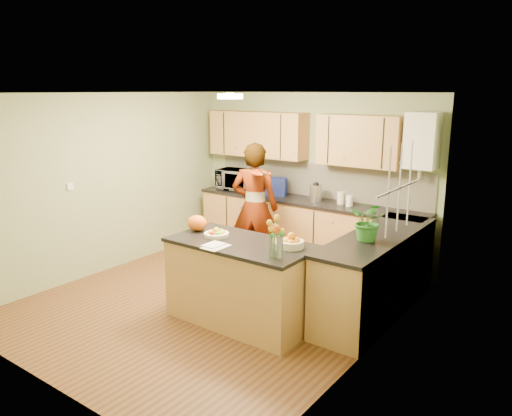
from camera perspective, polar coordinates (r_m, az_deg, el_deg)
The scene contains 28 objects.
floor at distance 6.28m, azimuth -4.47°, elevation -10.49°, with size 4.50×4.50×0.00m, color #563018.
ceiling at distance 5.74m, azimuth -4.93°, elevation 12.97°, with size 4.00×4.50×0.02m, color silver.
wall_back at distance 7.69m, azimuth 6.36°, elevation 3.67°, with size 4.00×0.02×2.50m, color #9AAB7A.
wall_front at distance 4.50m, azimuth -23.84°, elevation -4.40°, with size 4.00×0.02×2.50m, color #9AAB7A.
wall_left at distance 7.33m, azimuth -16.61°, elevation 2.71°, with size 0.02×4.50×2.50m, color #9AAB7A.
wall_right at distance 4.85m, azimuth 13.50°, elevation -2.36°, with size 0.02×4.50×2.50m, color #9AAB7A.
back_counter at distance 7.56m, azimuth 5.73°, elevation -2.54°, with size 3.64×0.62×0.94m.
right_counter at distance 5.95m, azimuth 13.65°, elevation -7.33°, with size 0.62×2.24×0.94m.
splashback at distance 7.64m, azimuth 6.95°, elevation 3.20°, with size 3.60×0.02×0.52m, color beige.
upper_cabinets at distance 7.56m, azimuth 4.66°, elevation 8.12°, with size 3.20×0.34×0.70m.
boiler at distance 6.78m, azimuth 18.45°, elevation 7.29°, with size 0.40×0.30×0.86m.
window_right at distance 5.33m, azimuth 16.13°, elevation 2.20°, with size 0.01×1.30×1.05m.
light_switch at distance 6.97m, azimuth -20.47°, elevation 2.31°, with size 0.02×0.09×0.09m, color white.
ceiling_lamp at distance 5.97m, azimuth -2.98°, elevation 12.64°, with size 0.30×0.30×0.07m.
peninsula_island at distance 5.58m, azimuth -1.69°, elevation -8.42°, with size 1.62×0.83×0.93m.
fruit_dish at distance 5.62m, azimuth -4.54°, elevation -2.85°, with size 0.28×0.28×0.10m.
orange_bowl at distance 5.22m, azimuth 4.07°, elevation -3.86°, with size 0.26×0.26×0.15m.
flower_vase at distance 4.86m, azimuth 2.53°, elevation -2.24°, with size 0.25×0.25×0.45m.
orange_bag at distance 5.87m, azimuth -6.74°, elevation -1.71°, with size 0.24×0.20×0.18m, color orange.
papers at distance 5.26m, azimuth -4.60°, elevation -4.40°, with size 0.21×0.28×0.01m, color white.
violinist at distance 7.02m, azimuth -0.14°, elevation 0.05°, with size 0.67×0.44×1.84m, color #E4A98B.
violin at distance 6.62m, azimuth 0.12°, elevation 4.10°, with size 0.66×0.27×0.13m, color #521105, non-canonical shape.
microwave at distance 8.16m, azimuth -2.22°, elevation 3.27°, with size 0.60×0.41×0.33m, color white.
blue_box at distance 7.74m, azimuth 2.21°, elevation 2.47°, with size 0.33×0.25×0.27m, color navy.
kettle at distance 7.34m, azimuth 6.85°, elevation 1.80°, with size 0.18×0.18×0.33m.
jar_cream at distance 7.22m, azimuth 9.71°, elevation 1.13°, with size 0.11×0.11×0.18m, color beige.
jar_white at distance 7.11m, azimuth 10.64°, elevation 0.80°, with size 0.10×0.10×0.15m, color white.
potted_plant at distance 5.47m, azimuth 12.81°, elevation -1.48°, with size 0.40×0.35×0.45m, color #2B7326.
Camera 1 is at (3.77, -4.33, 2.53)m, focal length 35.00 mm.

